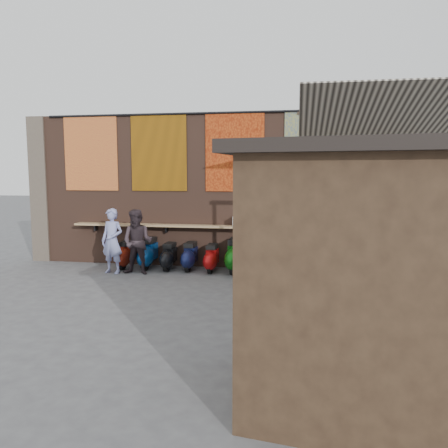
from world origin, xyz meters
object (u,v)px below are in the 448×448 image
Objects in this scene: scooter_stool_1 at (148,253)px; scooter_stool_8 at (305,261)px; shopper_tan at (370,250)px; scooter_stool_3 at (190,256)px; diner_left at (112,241)px; scooter_stool_2 at (169,257)px; scooter_stool_4 at (212,258)px; diner_right at (138,242)px; scooter_stool_7 at (282,258)px; scooter_stool_0 at (126,255)px; shelf_box at (244,221)px; scooter_stool_6 at (258,257)px; scooter_stool_10 at (354,263)px; shopper_grey at (407,270)px; scooter_stool_9 at (332,261)px; shopper_navy at (384,258)px; market_stall at (372,286)px; scooter_stool_5 at (235,256)px.

scooter_stool_8 is (3.99, -0.02, -0.06)m from scooter_stool_1.
shopper_tan is at bearing -42.16° from scooter_stool_8.
diner_left is (-1.81, -0.63, 0.45)m from scooter_stool_3.
scooter_stool_8 is at bearing 0.64° from scooter_stool_2.
scooter_stool_4 is 0.45× the size of diner_right.
diner_left is at bearing -171.97° from scooter_stool_7.
scooter_stool_3 is at bearing 119.44° from shopper_tan.
scooter_stool_0 is 0.89× the size of scooter_stool_1.
scooter_stool_4 is at bearing -156.60° from shelf_box.
scooter_stool_6 is at bearing -38.35° from shelf_box.
shopper_grey reaches higher than scooter_stool_10.
scooter_stool_4 reaches higher than scooter_stool_10.
shopper_grey is at bearing -6.45° from diner_left.
diner_left is (-5.32, -0.54, 0.43)m from scooter_stool_9.
scooter_stool_6 is 1.06× the size of scooter_stool_9.
scooter_stool_0 is at bearing 124.45° from shopper_tan.
scooter_stool_8 is at bearing -9.97° from shelf_box.
scooter_stool_3 is at bearing 178.47° from scooter_stool_6.
scooter_stool_8 is 2.89m from shopper_navy.
scooter_stool_4 is 0.27× the size of market_stall.
scooter_stool_6 is at bearing -179.96° from scooter_stool_7.
market_stall reaches higher than scooter_stool_2.
scooter_stool_2 and scooter_stool_4 have the same top height.
scooter_stool_3 is at bearing 178.87° from scooter_stool_7.
scooter_stool_1 is 1.17× the size of scooter_stool_8.
shopper_navy is 0.49m from shopper_grey.
shelf_box is 0.76× the size of scooter_stool_2.
scooter_stool_6 is 3.55m from shopper_navy.
scooter_stool_1 is 1.01× the size of scooter_stool_6.
scooter_stool_4 is at bearing 178.92° from scooter_stool_5.
shelf_box is 0.66× the size of scooter_stool_6.
market_stall reaches higher than scooter_stool_9.
scooter_stool_3 is 2.88m from scooter_stool_8.
scooter_stool_1 is at bearing 89.27° from diner_right.
scooter_stool_10 is 0.42× the size of shopper_tan.
scooter_stool_6 reaches higher than scooter_stool_9.
scooter_stool_4 is (0.58, -0.08, -0.01)m from scooter_stool_3.
market_stall is (5.26, -5.46, 0.52)m from diner_left.
scooter_stool_6 is at bearing -1.53° from scooter_stool_3.
diner_right is 6.12m from shopper_grey.
shelf_box reaches higher than scooter_stool_2.
scooter_stool_0 is 0.83× the size of scooter_stool_5.
scooter_stool_0 is at bearing -178.10° from scooter_stool_3.
diner_left is (-1.27, -0.58, 0.46)m from scooter_stool_2.
scooter_stool_8 is 0.42× the size of shopper_tan.
shopper_navy is at bearing 85.79° from market_stall.
shopper_grey reaches higher than scooter_stool_1.
shopper_tan reaches higher than shelf_box.
scooter_stool_9 is at bearing 9.05° from diner_right.
scooter_stool_10 is 1.28m from shopper_tan.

